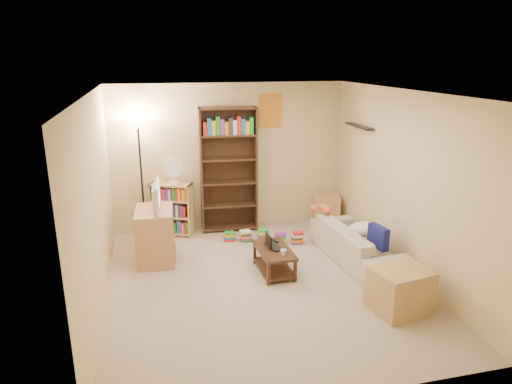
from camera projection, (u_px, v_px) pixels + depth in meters
room at (262, 165)px, 5.66m from camera, size 4.50×4.54×2.52m
sofa at (357, 243)px, 6.73m from camera, size 1.92×0.97×0.53m
navy_pillow at (378, 237)px, 6.32m from camera, size 0.16×0.36×0.32m
cream_blanket at (364, 229)px, 6.75m from camera, size 0.49×0.35×0.21m
tabby_cat at (323, 209)px, 7.20m from camera, size 0.42×0.17×0.14m
coffee_table at (274, 258)px, 6.35m from camera, size 0.46×0.80×0.35m
laptop at (276, 246)px, 6.39m from camera, size 0.44×0.37×0.03m
laptop_screen at (269, 240)px, 6.34m from camera, size 0.02×0.26×0.18m
mug at (283, 253)px, 6.10m from camera, size 0.12×0.12×0.08m
tv_remote at (275, 241)px, 6.58m from camera, size 0.09×0.15×0.02m
tv_stand at (155, 235)px, 6.67m from camera, size 0.58×0.77×0.79m
television at (153, 196)px, 6.50m from camera, size 0.71×0.18×0.40m
tall_bookshelf at (229, 167)px, 7.69m from camera, size 0.97×0.38×2.12m
short_bookshelf at (172, 209)px, 7.67m from camera, size 0.75×0.53×0.89m
desk_fan at (173, 170)px, 7.44m from camera, size 0.32×0.18×0.44m
floor_lamp at (139, 145)px, 7.24m from camera, size 0.33×0.33×1.97m
side_table at (327, 209)px, 8.26m from camera, size 0.56×0.56×0.51m
end_cabinet at (400, 290)px, 5.39m from camera, size 0.72×0.63×0.53m
book_stacks at (264, 237)px, 7.41m from camera, size 1.23×0.53×0.22m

